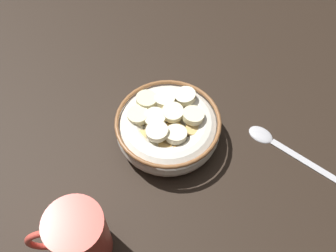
% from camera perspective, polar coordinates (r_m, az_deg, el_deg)
% --- Properties ---
extents(ground_plane, '(1.27, 1.27, 0.02)m').
position_cam_1_polar(ground_plane, '(0.62, 0.00, -2.06)').
color(ground_plane, black).
extents(cereal_bowl, '(0.16, 0.16, 0.06)m').
position_cam_1_polar(cereal_bowl, '(0.59, -0.04, -0.15)').
color(cereal_bowl, silver).
rests_on(cereal_bowl, ground_plane).
extents(spoon, '(0.12, 0.13, 0.01)m').
position_cam_1_polar(spoon, '(0.63, 15.21, -2.29)').
color(spoon, '#B7B7BC').
rests_on(spoon, ground_plane).
extents(coffee_mug, '(0.10, 0.07, 0.09)m').
position_cam_1_polar(coffee_mug, '(0.51, -12.89, -15.16)').
color(coffee_mug, '#D84C3F').
rests_on(coffee_mug, ground_plane).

